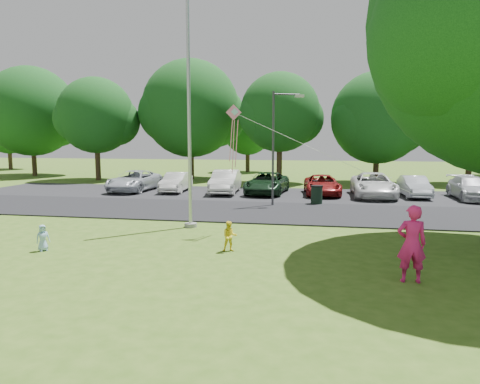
% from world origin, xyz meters
% --- Properties ---
extents(ground, '(120.00, 120.00, 0.00)m').
position_xyz_m(ground, '(0.00, 0.00, 0.00)').
color(ground, '#385917').
rests_on(ground, ground).
extents(park_road, '(60.00, 6.00, 0.06)m').
position_xyz_m(park_road, '(0.00, 9.00, 0.03)').
color(park_road, black).
rests_on(park_road, ground).
extents(parking_strip, '(42.00, 7.00, 0.06)m').
position_xyz_m(parking_strip, '(0.00, 15.50, 0.03)').
color(parking_strip, black).
rests_on(parking_strip, ground).
extents(flagpole, '(0.50, 0.50, 10.00)m').
position_xyz_m(flagpole, '(-3.50, 5.00, 4.17)').
color(flagpole, '#B7BABF').
rests_on(flagpole, ground).
extents(street_lamp, '(1.61, 0.75, 5.97)m').
position_xyz_m(street_lamp, '(-0.61, 11.10, 3.59)').
color(street_lamp, '#3F3F44').
rests_on(street_lamp, ground).
extents(trash_can, '(0.66, 0.66, 1.04)m').
position_xyz_m(trash_can, '(1.46, 11.94, 0.52)').
color(trash_can, black).
rests_on(trash_can, ground).
extents(tree_row, '(64.35, 11.94, 10.88)m').
position_xyz_m(tree_row, '(1.59, 24.23, 5.71)').
color(tree_row, '#332316').
rests_on(tree_row, ground).
extents(horizon_trees, '(77.46, 7.20, 7.02)m').
position_xyz_m(horizon_trees, '(4.06, 33.88, 4.30)').
color(horizon_trees, '#332316').
rests_on(horizon_trees, ground).
extents(parked_cars, '(22.97, 5.42, 1.48)m').
position_xyz_m(parked_cars, '(-0.23, 15.48, 0.74)').
color(parked_cars, '#B2B7BF').
rests_on(parked_cars, ground).
extents(woman, '(0.72, 0.48, 1.94)m').
position_xyz_m(woman, '(3.84, -0.42, 0.97)').
color(woman, '#DE1D6F').
rests_on(woman, ground).
extents(child_yellow, '(0.55, 0.48, 0.97)m').
position_xyz_m(child_yellow, '(-1.17, 1.60, 0.49)').
color(child_yellow, yellow).
rests_on(child_yellow, ground).
extents(child_blue, '(0.47, 0.49, 0.85)m').
position_xyz_m(child_blue, '(-7.02, 0.59, 0.42)').
color(child_blue, '#93BDE2').
rests_on(child_blue, ground).
extents(kite, '(5.68, 4.82, 2.58)m').
position_xyz_m(kite, '(-1.39, 4.00, 4.00)').
color(kite, pink).
rests_on(kite, ground).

